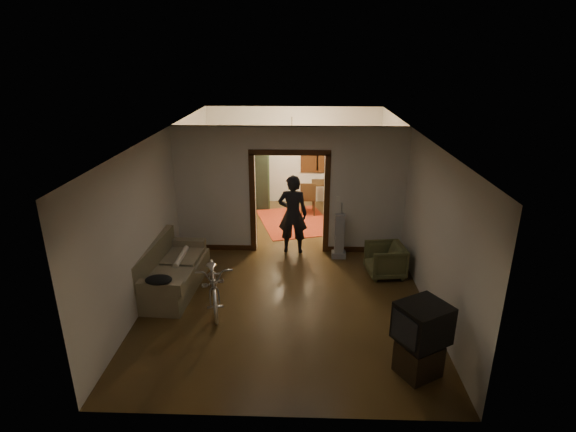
{
  "coord_description": "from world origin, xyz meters",
  "views": [
    {
      "loc": [
        0.28,
        -8.6,
        4.26
      ],
      "look_at": [
        0.0,
        -0.3,
        1.2
      ],
      "focal_mm": 28.0,
      "sensor_mm": 36.0,
      "label": 1
    }
  ],
  "objects_px": {
    "sofa": "(172,267)",
    "locker": "(253,175)",
    "bicycle": "(214,282)",
    "desk": "(330,196)",
    "person": "(293,214)",
    "armchair": "(385,260)"
  },
  "relations": [
    {
      "from": "bicycle",
      "to": "person",
      "type": "bearing_deg",
      "value": 46.5
    },
    {
      "from": "sofa",
      "to": "locker",
      "type": "bearing_deg",
      "value": 82.02
    },
    {
      "from": "sofa",
      "to": "desk",
      "type": "distance_m",
      "value": 5.73
    },
    {
      "from": "person",
      "to": "locker",
      "type": "distance_m",
      "value": 3.29
    },
    {
      "from": "sofa",
      "to": "desk",
      "type": "relative_size",
      "value": 1.91
    },
    {
      "from": "bicycle",
      "to": "person",
      "type": "relative_size",
      "value": 0.98
    },
    {
      "from": "sofa",
      "to": "person",
      "type": "xyz_separation_m",
      "value": [
        2.22,
        1.78,
        0.43
      ]
    },
    {
      "from": "bicycle",
      "to": "person",
      "type": "distance_m",
      "value": 2.7
    },
    {
      "from": "armchair",
      "to": "locker",
      "type": "xyz_separation_m",
      "value": [
        -3.1,
        4.14,
        0.63
      ]
    },
    {
      "from": "armchair",
      "to": "desk",
      "type": "height_order",
      "value": "desk"
    },
    {
      "from": "bicycle",
      "to": "desk",
      "type": "relative_size",
      "value": 1.66
    },
    {
      "from": "locker",
      "to": "desk",
      "type": "relative_size",
      "value": 1.83
    },
    {
      "from": "sofa",
      "to": "armchair",
      "type": "relative_size",
      "value": 2.76
    },
    {
      "from": "sofa",
      "to": "armchair",
      "type": "distance_m",
      "value": 4.16
    },
    {
      "from": "desk",
      "to": "armchair",
      "type": "bearing_deg",
      "value": -81.52
    },
    {
      "from": "person",
      "to": "desk",
      "type": "distance_m",
      "value": 3.16
    },
    {
      "from": "bicycle",
      "to": "desk",
      "type": "distance_m",
      "value": 5.76
    },
    {
      "from": "sofa",
      "to": "bicycle",
      "type": "distance_m",
      "value": 1.04
    },
    {
      "from": "sofa",
      "to": "person",
      "type": "distance_m",
      "value": 2.88
    },
    {
      "from": "sofa",
      "to": "locker",
      "type": "xyz_separation_m",
      "value": [
        1.0,
        4.84,
        0.5
      ]
    },
    {
      "from": "armchair",
      "to": "bicycle",
      "type": "bearing_deg",
      "value": -76.49
    },
    {
      "from": "desk",
      "to": "sofa",
      "type": "bearing_deg",
      "value": -127.98
    }
  ]
}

